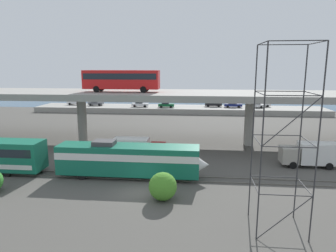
% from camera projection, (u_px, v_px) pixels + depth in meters
% --- Properties ---
extents(ground_plane, '(260.00, 260.00, 0.00)m').
position_uv_depth(ground_plane, '(140.00, 192.00, 30.34)').
color(ground_plane, '#4C4944').
extents(rail_strip_near, '(110.00, 0.12, 0.12)m').
position_uv_depth(rail_strip_near, '(146.00, 180.00, 33.52)').
color(rail_strip_near, '#59544C').
rests_on(rail_strip_near, ground_plane).
extents(rail_strip_far, '(110.00, 0.12, 0.12)m').
position_uv_depth(rail_strip_far, '(148.00, 175.00, 34.94)').
color(rail_strip_far, '#59544C').
rests_on(rail_strip_far, ground_plane).
extents(train_locomotive, '(16.89, 3.04, 4.18)m').
position_uv_depth(train_locomotive, '(135.00, 159.00, 33.95)').
color(train_locomotive, '#14664C').
rests_on(train_locomotive, ground_plane).
extents(highway_overpass, '(96.00, 12.49, 8.32)m').
position_uv_depth(highway_overpass, '(163.00, 96.00, 48.39)').
color(highway_overpass, gray).
rests_on(highway_overpass, ground_plane).
extents(transit_bus_on_overpass, '(12.00, 2.68, 3.40)m').
position_uv_depth(transit_bus_on_overpass, '(121.00, 79.00, 47.96)').
color(transit_bus_on_overpass, red).
rests_on(transit_bus_on_overpass, highway_overpass).
extents(service_truck_west, '(6.80, 2.46, 3.04)m').
position_uv_depth(service_truck_west, '(311.00, 154.00, 37.80)').
color(service_truck_west, '#9E998C').
rests_on(service_truck_west, ground_plane).
extents(service_truck_east, '(6.80, 2.46, 3.04)m').
position_uv_depth(service_truck_east, '(138.00, 149.00, 40.01)').
color(service_truck_east, maroon).
rests_on(service_truck_east, ground_plane).
extents(scaffolding_tower, '(3.77, 3.77, 13.97)m').
position_uv_depth(scaffolding_tower, '(283.00, 135.00, 22.13)').
color(scaffolding_tower, '#2D2D30').
rests_on(scaffolding_tower, ground_plane).
extents(pier_parking_lot, '(78.22, 10.20, 1.41)m').
position_uv_depth(pier_parking_lot, '(178.00, 109.00, 83.88)').
color(pier_parking_lot, gray).
rests_on(pier_parking_lot, ground_plane).
extents(parked_car_0, '(4.57, 1.84, 1.50)m').
position_uv_depth(parked_car_0, '(213.00, 104.00, 83.48)').
color(parked_car_0, black).
rests_on(parked_car_0, pier_parking_lot).
extents(parked_car_1, '(4.69, 1.88, 1.50)m').
position_uv_depth(parked_car_1, '(233.00, 105.00, 82.02)').
color(parked_car_1, navy).
rests_on(parked_car_1, pier_parking_lot).
extents(parked_car_2, '(4.19, 1.88, 1.50)m').
position_uv_depth(parked_car_2, '(166.00, 105.00, 81.86)').
color(parked_car_2, '#0C4C26').
rests_on(parked_car_2, pier_parking_lot).
extents(parked_car_3, '(4.51, 1.82, 1.50)m').
position_uv_depth(parked_car_3, '(140.00, 104.00, 83.18)').
color(parked_car_3, silver).
rests_on(parked_car_3, pier_parking_lot).
extents(parked_car_4, '(4.50, 1.84, 1.50)m').
position_uv_depth(parked_car_4, '(262.00, 104.00, 83.39)').
color(parked_car_4, silver).
rests_on(parked_car_4, pier_parking_lot).
extents(parked_car_5, '(4.67, 1.82, 1.50)m').
position_uv_depth(parked_car_5, '(76.00, 102.00, 87.86)').
color(parked_car_5, silver).
rests_on(parked_car_5, pier_parking_lot).
extents(parked_car_6, '(4.49, 1.94, 1.50)m').
position_uv_depth(parked_car_6, '(256.00, 105.00, 81.23)').
color(parked_car_6, silver).
rests_on(parked_car_6, pier_parking_lot).
extents(parked_car_7, '(4.09, 1.91, 1.50)m').
position_uv_depth(parked_car_7, '(96.00, 103.00, 86.02)').
color(parked_car_7, '#515459').
rests_on(parked_car_7, pier_parking_lot).
extents(harbor_water, '(140.00, 36.00, 0.01)m').
position_uv_depth(harbor_water, '(183.00, 102.00, 106.47)').
color(harbor_water, '#2D5170').
rests_on(harbor_water, ground_plane).
extents(shrub_right, '(2.65, 2.65, 2.65)m').
position_uv_depth(shrub_right, '(163.00, 186.00, 28.35)').
color(shrub_right, '#438427').
rests_on(shrub_right, ground_plane).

